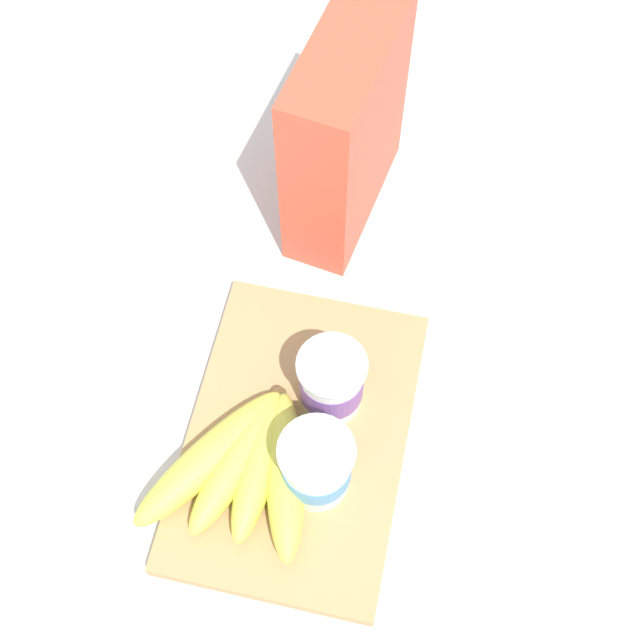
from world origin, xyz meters
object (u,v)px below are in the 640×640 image
(yogurt_cup_back, at_px, (317,466))
(cereal_box, at_px, (346,132))
(cutting_board, at_px, (297,439))
(banana_bunch, at_px, (246,464))
(yogurt_cup_front, at_px, (331,382))

(yogurt_cup_back, bearing_deg, cereal_box, -172.57)
(cutting_board, height_order, yogurt_cup_back, yogurt_cup_back)
(banana_bunch, bearing_deg, cutting_board, 138.32)
(cereal_box, bearing_deg, yogurt_cup_front, -162.15)
(cutting_board, height_order, cereal_box, cereal_box)
(cereal_box, height_order, yogurt_cup_back, cereal_box)
(yogurt_cup_back, xyz_separation_m, banana_bunch, (0.01, -0.07, -0.03))
(cutting_board, distance_m, yogurt_cup_back, 0.07)
(banana_bunch, bearing_deg, cereal_box, 176.08)
(cereal_box, bearing_deg, banana_bunch, -175.02)
(yogurt_cup_front, distance_m, yogurt_cup_back, 0.09)
(yogurt_cup_front, xyz_separation_m, yogurt_cup_back, (0.09, 0.00, 0.00))
(cutting_board, height_order, yogurt_cup_front, yogurt_cup_front)
(cutting_board, distance_m, yogurt_cup_front, 0.07)
(cutting_board, xyz_separation_m, banana_bunch, (0.04, -0.04, 0.03))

